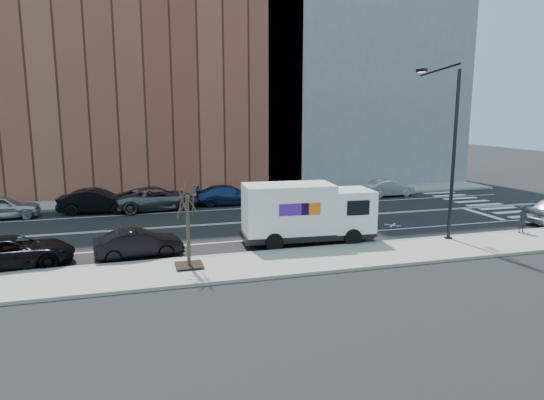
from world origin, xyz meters
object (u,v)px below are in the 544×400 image
far_parked_a (1,207)px  far_parked_b (97,201)px  driving_sedan (335,213)px  pedestrian (523,219)px  fedex_van (307,212)px

far_parked_a → far_parked_b: bearing=-93.6°
far_parked_a → driving_sedan: size_ratio=0.99×
far_parked_b → pedestrian: 26.77m
driving_sedan → pedestrian: 10.54m
driving_sedan → pedestrian: (9.12, -5.29, 0.16)m
far_parked_a → far_parked_b: (5.86, 0.24, 0.05)m
fedex_van → pedestrian: 12.36m
fedex_van → far_parked_a: bearing=151.5°
fedex_van → far_parked_a: fedex_van is taller
fedex_van → driving_sedan: (3.08, 3.38, -0.90)m
fedex_van → far_parked_a: size_ratio=1.55×
fedex_van → far_parked_a: (-17.01, 10.95, -0.88)m
far_parked_b → driving_sedan: far_parked_b is taller
driving_sedan → far_parked_a: bearing=65.3°
driving_sedan → pedestrian: pedestrian is taller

